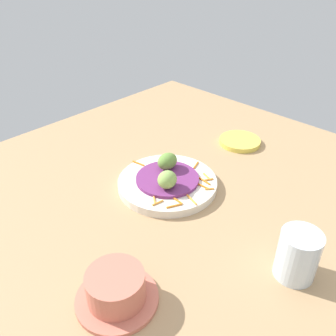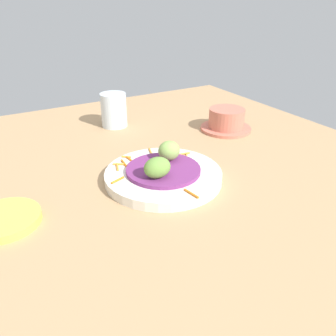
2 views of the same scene
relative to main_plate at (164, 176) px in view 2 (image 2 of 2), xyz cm
name	(u,v)px [view 2 (image 2 of 2)]	position (x,y,z in cm)	size (l,w,h in cm)	color
table_surface	(153,175)	(4.69, 0.04, -1.98)	(110.00, 110.00, 2.00)	tan
main_plate	(164,176)	(0.00, 0.00, 0.00)	(23.45, 23.45, 1.96)	silver
cabbage_bed	(163,170)	(0.00, 0.00, 1.36)	(14.87, 14.87, 0.76)	#702D6B
carrot_garnish	(150,162)	(4.78, 0.65, 1.18)	(23.04, 20.19, 0.40)	orange
guac_scoop_left	(157,168)	(-2.71, 2.84, 3.75)	(5.23, 4.04, 4.02)	olive
guac_scoop_center	(169,151)	(2.71, -2.84, 3.79)	(4.18, 4.60, 4.10)	#84A851
side_plate_small	(4,220)	(0.29, 29.75, -0.29)	(11.70, 11.70, 1.37)	#E0CC4C
terracotta_bowl	(226,121)	(16.15, -28.66, 1.68)	(13.75, 13.75, 5.96)	#C66B56
water_glass	(114,110)	(34.34, -3.47, 3.65)	(7.09, 7.09, 9.26)	silver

